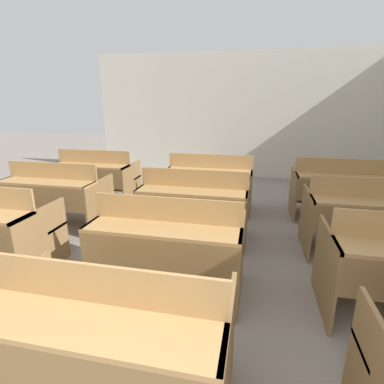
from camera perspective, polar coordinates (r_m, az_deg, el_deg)
wall_back at (r=7.07m, az=7.99°, el=14.08°), size 6.43×0.06×2.76m
bench_front_center at (r=1.85m, az=-15.77°, el=-24.90°), size 1.31×0.75×0.92m
bench_second_center at (r=2.72m, az=-4.55°, el=-9.79°), size 1.31×0.75×0.92m
bench_third_left at (r=4.53m, az=-24.50°, el=-0.34°), size 1.31×0.75×0.92m
bench_third_center at (r=3.72m, az=0.39°, el=-2.32°), size 1.31×0.75×0.92m
bench_third_right at (r=3.87m, az=30.64°, el=-3.97°), size 1.31×0.75×0.92m
bench_back_left at (r=5.43m, az=-17.86°, el=3.01°), size 1.31×0.75×0.92m
bench_back_center at (r=4.78m, az=3.46°, el=1.98°), size 1.31×0.75×0.92m
bench_back_right at (r=4.91m, az=26.33°, el=0.64°), size 1.31×0.75×0.92m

